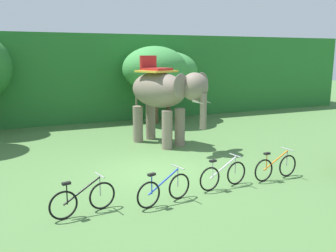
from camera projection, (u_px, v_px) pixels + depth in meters
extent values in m
plane|color=#4C753D|center=(157.00, 172.00, 12.05)|extent=(80.00, 80.00, 0.00)
cube|color=#28702D|center=(83.00, 76.00, 22.89)|extent=(36.00, 6.00, 4.97)
cylinder|color=brown|center=(155.00, 106.00, 20.34)|extent=(0.36, 0.36, 1.93)
ellipsoid|color=#3D8E42|center=(155.00, 69.00, 19.94)|extent=(3.56, 3.56, 2.48)
cylinder|color=brown|center=(168.00, 104.00, 21.63)|extent=(0.26, 0.26, 1.88)
ellipsoid|color=#3D8E42|center=(168.00, 71.00, 21.25)|extent=(3.41, 3.41, 2.24)
ellipsoid|color=gray|center=(158.00, 90.00, 15.39)|extent=(2.41, 3.22, 1.50)
cylinder|color=gray|center=(180.00, 127.00, 15.36)|extent=(0.44, 0.44, 1.60)
cylinder|color=gray|center=(167.00, 130.00, 14.81)|extent=(0.44, 0.44, 1.60)
cylinder|color=gray|center=(151.00, 122.00, 16.58)|extent=(0.44, 0.44, 1.60)
cylinder|color=gray|center=(138.00, 124.00, 16.04)|extent=(0.44, 0.44, 1.60)
ellipsoid|color=gray|center=(195.00, 87.00, 13.99)|extent=(1.35, 1.40, 1.10)
ellipsoid|color=gray|center=(202.00, 84.00, 14.52)|extent=(0.84, 0.47, 0.96)
ellipsoid|color=gray|center=(181.00, 86.00, 13.64)|extent=(0.84, 0.47, 0.96)
cylinder|color=gray|center=(203.00, 111.00, 13.85)|extent=(0.26, 0.26, 1.40)
cone|color=beige|center=(206.00, 101.00, 13.98)|extent=(0.33, 0.57, 0.21)
cone|color=beige|center=(199.00, 102.00, 13.66)|extent=(0.33, 0.57, 0.21)
cube|color=gold|center=(156.00, 71.00, 15.31)|extent=(1.73, 1.71, 0.08)
cube|color=#B22323|center=(156.00, 69.00, 15.29)|extent=(1.26, 1.36, 0.10)
cube|color=#B22323|center=(148.00, 62.00, 15.58)|extent=(0.87, 0.44, 0.56)
cylinder|color=gray|center=(136.00, 98.00, 16.45)|extent=(0.08, 0.08, 0.90)
torus|color=black|center=(63.00, 205.00, 8.50)|extent=(0.70, 0.21, 0.71)
torus|color=black|center=(102.00, 196.00, 9.08)|extent=(0.70, 0.21, 0.71)
cylinder|color=black|center=(82.00, 191.00, 8.72)|extent=(0.96, 0.26, 0.54)
cylinder|color=black|center=(67.00, 194.00, 8.50)|extent=(0.03, 0.03, 0.52)
cube|color=black|center=(66.00, 183.00, 8.45)|extent=(0.22, 0.14, 0.06)
cylinder|color=#9E9EA3|center=(100.00, 185.00, 8.99)|extent=(0.03, 0.03, 0.55)
cylinder|color=#9E9EA3|center=(100.00, 175.00, 8.94)|extent=(0.15, 0.51, 0.03)
torus|color=black|center=(149.00, 195.00, 9.12)|extent=(0.70, 0.23, 0.71)
torus|color=black|center=(179.00, 186.00, 9.72)|extent=(0.70, 0.23, 0.71)
cylinder|color=blue|center=(164.00, 182.00, 9.36)|extent=(0.95, 0.28, 0.54)
cylinder|color=blue|center=(152.00, 184.00, 9.13)|extent=(0.03, 0.03, 0.52)
cube|color=black|center=(152.00, 174.00, 9.08)|extent=(0.22, 0.15, 0.06)
cylinder|color=#9E9EA3|center=(178.00, 177.00, 9.64)|extent=(0.03, 0.03, 0.55)
cylinder|color=#9E9EA3|center=(178.00, 167.00, 9.58)|extent=(0.16, 0.51, 0.03)
torus|color=black|center=(210.00, 179.00, 10.29)|extent=(0.71, 0.15, 0.71)
torus|color=black|center=(236.00, 173.00, 10.80)|extent=(0.71, 0.15, 0.71)
cylinder|color=silver|center=(223.00, 168.00, 10.48)|extent=(0.97, 0.19, 0.54)
cylinder|color=silver|center=(213.00, 170.00, 10.29)|extent=(0.03, 0.03, 0.52)
cube|color=black|center=(213.00, 161.00, 10.24)|extent=(0.21, 0.13, 0.06)
cylinder|color=#9E9EA3|center=(235.00, 164.00, 10.72)|extent=(0.03, 0.03, 0.55)
cylinder|color=#9E9EA3|center=(236.00, 156.00, 10.67)|extent=(0.11, 0.52, 0.03)
torus|color=black|center=(264.00, 170.00, 11.05)|extent=(0.71, 0.11, 0.71)
torus|color=black|center=(288.00, 166.00, 11.51)|extent=(0.71, 0.11, 0.71)
cylinder|color=orange|center=(276.00, 160.00, 11.22)|extent=(0.97, 0.13, 0.54)
cylinder|color=orange|center=(267.00, 162.00, 11.05)|extent=(0.03, 0.03, 0.52)
cube|color=black|center=(267.00, 154.00, 11.00)|extent=(0.21, 0.12, 0.06)
cylinder|color=#9E9EA3|center=(287.00, 157.00, 11.43)|extent=(0.03, 0.03, 0.55)
cylinder|color=#9E9EA3|center=(288.00, 149.00, 11.38)|extent=(0.08, 0.52, 0.03)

